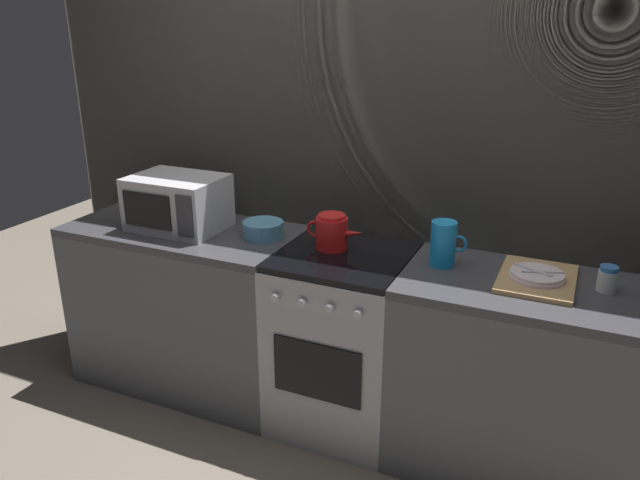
{
  "coord_description": "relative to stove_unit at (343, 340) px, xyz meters",
  "views": [
    {
      "loc": [
        0.98,
        -2.44,
        1.95
      ],
      "look_at": [
        -0.12,
        0.0,
        0.95
      ],
      "focal_mm": 34.58,
      "sensor_mm": 36.0,
      "label": 1
    }
  ],
  "objects": [
    {
      "name": "mixing_bowl",
      "position": [
        -0.45,
        0.05,
        0.49
      ],
      "size": [
        0.2,
        0.2,
        0.08
      ],
      "primitive_type": "cylinder",
      "color": "teal",
      "rests_on": "counter_left"
    },
    {
      "name": "microwave",
      "position": [
        -0.91,
        -0.01,
        0.59
      ],
      "size": [
        0.46,
        0.35,
        0.27
      ],
      "color": "#B2B2B7",
      "rests_on": "counter_left"
    },
    {
      "name": "back_wall",
      "position": [
        0.0,
        0.32,
        0.75
      ],
      "size": [
        3.6,
        0.05,
        2.4
      ],
      "color": "#B2AD9E",
      "rests_on": "ground_plane"
    },
    {
      "name": "counter_left",
      "position": [
        -0.9,
        0.0,
        0.0
      ],
      "size": [
        1.2,
        0.6,
        0.9
      ],
      "color": "#515459",
      "rests_on": "ground_plane"
    },
    {
      "name": "dish_pile",
      "position": [
        0.84,
        0.04,
        0.47
      ],
      "size": [
        0.3,
        0.4,
        0.06
      ],
      "color": "tan",
      "rests_on": "counter_right"
    },
    {
      "name": "pitcher",
      "position": [
        0.44,
        0.06,
        0.55
      ],
      "size": [
        0.16,
        0.11,
        0.2
      ],
      "color": "#198CD8",
      "rests_on": "counter_right"
    },
    {
      "name": "counter_right",
      "position": [
        0.9,
        0.0,
        0.0
      ],
      "size": [
        1.2,
        0.6,
        0.9
      ],
      "color": "#515459",
      "rests_on": "ground_plane"
    },
    {
      "name": "stove_unit",
      "position": [
        0.0,
        0.0,
        0.0
      ],
      "size": [
        0.6,
        0.63,
        0.9
      ],
      "color": "#9E9EA3",
      "rests_on": "ground_plane"
    },
    {
      "name": "ground_plane",
      "position": [
        0.0,
        0.0,
        -0.45
      ],
      "size": [
        8.0,
        8.0,
        0.0
      ],
      "primitive_type": "plane",
      "color": "#6B6054"
    },
    {
      "name": "spice_jar",
      "position": [
        1.1,
        0.07,
        0.5
      ],
      "size": [
        0.08,
        0.08,
        0.1
      ],
      "color": "silver",
      "rests_on": "counter_right"
    },
    {
      "name": "kettle",
      "position": [
        -0.08,
        0.05,
        0.53
      ],
      "size": [
        0.28,
        0.15,
        0.17
      ],
      "color": "red",
      "rests_on": "stove_unit"
    }
  ]
}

